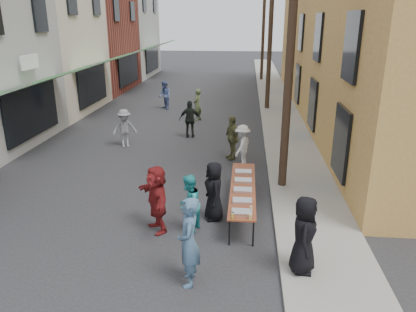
% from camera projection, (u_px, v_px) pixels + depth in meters
% --- Properties ---
extents(ground, '(120.00, 120.00, 0.00)m').
position_uv_depth(ground, '(129.00, 225.00, 10.93)').
color(ground, '#28282B').
rests_on(ground, ground).
extents(sidewalk, '(2.20, 60.00, 0.10)m').
position_uv_depth(sidewalk, '(278.00, 109.00, 24.58)').
color(sidewalk, gray).
rests_on(sidewalk, ground).
extents(storefront_row, '(8.00, 37.00, 9.00)m').
position_uv_depth(storefront_row, '(33.00, 38.00, 24.58)').
color(storefront_row, maroon).
rests_on(storefront_row, ground).
extents(building_ochre, '(10.00, 28.00, 10.00)m').
position_uv_depth(building_ochre, '(401.00, 23.00, 21.48)').
color(building_ochre, '#B67E41').
rests_on(building_ochre, ground).
extents(utility_pole_near, '(0.26, 0.26, 9.00)m').
position_uv_depth(utility_pole_near, '(291.00, 46.00, 11.90)').
color(utility_pole_near, '#2D2116').
rests_on(utility_pole_near, ground).
extents(utility_pole_mid, '(0.26, 0.26, 9.00)m').
position_uv_depth(utility_pole_mid, '(270.00, 32.00, 23.20)').
color(utility_pole_mid, '#2D2116').
rests_on(utility_pole_mid, ground).
extents(utility_pole_far, '(0.26, 0.26, 9.00)m').
position_uv_depth(utility_pole_far, '(263.00, 27.00, 34.50)').
color(utility_pole_far, '#2D2116').
rests_on(utility_pole_far, ground).
extents(serving_table, '(0.70, 4.00, 0.75)m').
position_uv_depth(serving_table, '(243.00, 189.00, 11.48)').
color(serving_table, '#5F2B16').
rests_on(serving_table, ground).
extents(catering_tray_sausage, '(0.50, 0.33, 0.08)m').
position_uv_depth(catering_tray_sausage, '(242.00, 212.00, 9.91)').
color(catering_tray_sausage, maroon).
rests_on(catering_tray_sausage, serving_table).
extents(catering_tray_foil_b, '(0.50, 0.33, 0.08)m').
position_uv_depth(catering_tray_foil_b, '(242.00, 201.00, 10.52)').
color(catering_tray_foil_b, '#B2B2B7').
rests_on(catering_tray_foil_b, serving_table).
extents(catering_tray_buns, '(0.50, 0.33, 0.08)m').
position_uv_depth(catering_tray_buns, '(243.00, 190.00, 11.18)').
color(catering_tray_buns, tan).
rests_on(catering_tray_buns, serving_table).
extents(catering_tray_foil_d, '(0.50, 0.33, 0.08)m').
position_uv_depth(catering_tray_foil_d, '(243.00, 181.00, 11.84)').
color(catering_tray_foil_d, '#B2B2B7').
rests_on(catering_tray_foil_d, serving_table).
extents(catering_tray_buns_end, '(0.50, 0.33, 0.08)m').
position_uv_depth(catering_tray_buns_end, '(243.00, 172.00, 12.49)').
color(catering_tray_buns_end, tan).
rests_on(catering_tray_buns_end, serving_table).
extents(condiment_jar_a, '(0.07, 0.07, 0.08)m').
position_uv_depth(condiment_jar_a, '(232.00, 218.00, 9.64)').
color(condiment_jar_a, '#A57F26').
rests_on(condiment_jar_a, serving_table).
extents(condiment_jar_b, '(0.07, 0.07, 0.08)m').
position_uv_depth(condiment_jar_b, '(233.00, 216.00, 9.74)').
color(condiment_jar_b, '#A57F26').
rests_on(condiment_jar_b, serving_table).
extents(condiment_jar_c, '(0.07, 0.07, 0.08)m').
position_uv_depth(condiment_jar_c, '(233.00, 214.00, 9.83)').
color(condiment_jar_c, '#A57F26').
rests_on(condiment_jar_c, serving_table).
extents(cup_stack, '(0.08, 0.08, 0.12)m').
position_uv_depth(cup_stack, '(250.00, 217.00, 9.65)').
color(cup_stack, tan).
rests_on(cup_stack, serving_table).
extents(guest_front_a, '(0.75, 0.93, 1.66)m').
position_uv_depth(guest_front_a, '(214.00, 191.00, 11.03)').
color(guest_front_a, black).
rests_on(guest_front_a, ground).
extents(guest_front_b, '(0.54, 0.75, 1.95)m').
position_uv_depth(guest_front_b, '(189.00, 242.00, 8.25)').
color(guest_front_b, '#456585').
rests_on(guest_front_b, ground).
extents(guest_front_c, '(0.78, 0.90, 1.57)m').
position_uv_depth(guest_front_c, '(189.00, 204.00, 10.35)').
color(guest_front_c, teal).
rests_on(guest_front_c, ground).
extents(guest_front_d, '(0.91, 1.17, 1.59)m').
position_uv_depth(guest_front_d, '(242.00, 146.00, 15.03)').
color(guest_front_d, silver).
rests_on(guest_front_d, ground).
extents(guest_front_e, '(0.83, 1.10, 1.74)m').
position_uv_depth(guest_front_e, '(232.00, 138.00, 15.80)').
color(guest_front_e, brown).
rests_on(guest_front_e, ground).
extents(guest_queue_back, '(1.30, 1.69, 1.79)m').
position_uv_depth(guest_queue_back, '(157.00, 199.00, 10.41)').
color(guest_queue_back, maroon).
rests_on(guest_queue_back, ground).
extents(server, '(0.68, 0.92, 1.73)m').
position_uv_depth(server, '(304.00, 235.00, 8.54)').
color(server, black).
rests_on(server, sidewalk).
extents(passerby_left, '(1.21, 1.00, 1.63)m').
position_uv_depth(passerby_left, '(125.00, 128.00, 17.33)').
color(passerby_left, gray).
rests_on(passerby_left, ground).
extents(passerby_mid, '(1.02, 0.45, 1.73)m').
position_uv_depth(passerby_mid, '(190.00, 119.00, 18.62)').
color(passerby_mid, black).
rests_on(passerby_mid, ground).
extents(passerby_right, '(0.56, 0.71, 1.72)m').
position_uv_depth(passerby_right, '(197.00, 105.00, 21.72)').
color(passerby_right, '#506138').
rests_on(passerby_right, ground).
extents(passerby_far, '(1.01, 1.05, 1.71)m').
position_uv_depth(passerby_far, '(165.00, 95.00, 24.42)').
color(passerby_far, '#5468A3').
rests_on(passerby_far, ground).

